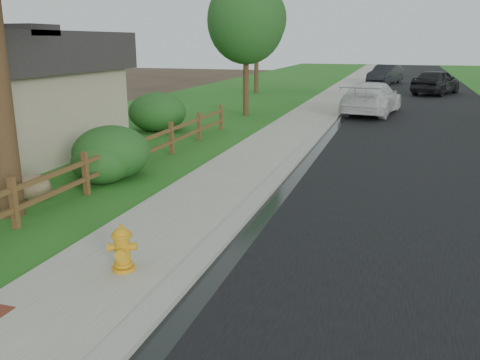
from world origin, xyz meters
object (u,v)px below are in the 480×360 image
(ranch_fence, at_px, (112,161))
(dark_car_mid, at_px, (436,82))
(fire_hydrant, at_px, (122,249))
(white_suv, at_px, (372,98))

(ranch_fence, xyz_separation_m, dark_car_mid, (9.26, 26.94, 0.27))
(ranch_fence, relative_size, dark_car_mid, 3.32)
(fire_hydrant, height_order, dark_car_mid, dark_car_mid)
(white_suv, xyz_separation_m, dark_car_mid, (3.66, 11.54, 0.06))
(fire_hydrant, bearing_deg, dark_car_mid, 78.82)
(ranch_fence, bearing_deg, dark_car_mid, 71.03)
(white_suv, height_order, dark_car_mid, dark_car_mid)
(ranch_fence, bearing_deg, white_suv, 70.01)
(fire_hydrant, bearing_deg, ranch_fence, 122.54)
(fire_hydrant, height_order, white_suv, white_suv)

